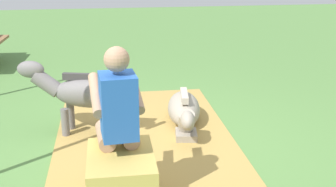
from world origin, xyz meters
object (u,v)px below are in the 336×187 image
at_px(pony_standing, 82,93).
at_px(pony_lying, 184,111).
at_px(hay_bale, 122,182).
at_px(person_seated, 117,116).

xyz_separation_m(pony_standing, pony_lying, (0.11, -1.22, -0.33)).
bearing_deg(pony_standing, pony_lying, -84.76).
distance_m(hay_bale, person_seated, 0.55).
relative_size(hay_bale, pony_lying, 0.53).
bearing_deg(pony_lying, pony_standing, 95.24).
height_order(hay_bale, pony_lying, hay_bale).
height_order(person_seated, pony_standing, person_seated).
bearing_deg(pony_standing, person_seated, -165.93).
distance_m(pony_standing, pony_lying, 1.27).
xyz_separation_m(hay_bale, person_seated, (0.17, 0.01, 0.52)).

